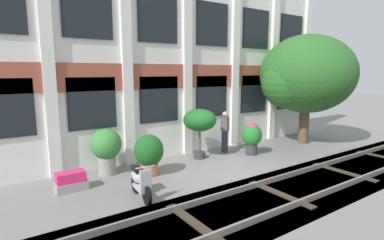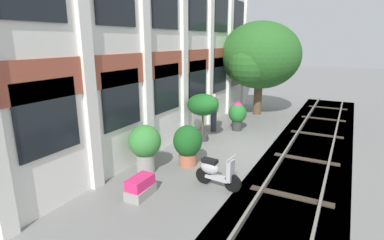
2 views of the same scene
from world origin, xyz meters
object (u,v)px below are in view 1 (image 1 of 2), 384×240
Objects in this scene: potted_plant_square_trough at (71,182)px; resident_by_doorway at (225,130)px; potted_plant_ribbed_drum at (252,136)px; potted_plant_glazed_jar at (106,147)px; potted_plant_fluted_column at (149,153)px; broadleaf_tree at (307,76)px; scooter_near_curb at (140,181)px; potted_plant_terracotta_small at (200,121)px.

resident_by_doorway is at bearing 6.21° from potted_plant_square_trough.
potted_plant_ribbed_drum is 5.61m from potted_plant_glazed_jar.
potted_plant_square_trough is 0.66× the size of potted_plant_fluted_column.
potted_plant_ribbed_drum is at bearing -178.97° from broadleaf_tree.
scooter_near_curb is 5.24m from resident_by_doorway.
potted_plant_glazed_jar is 2.33m from scooter_near_curb.
resident_by_doorway is (-4.07, 0.80, -2.15)m from broadleaf_tree.
potted_plant_fluted_column is at bearing 150.95° from scooter_near_curb.
potted_plant_glazed_jar is (-8.93, 0.91, -2.18)m from broadleaf_tree.
broadleaf_tree reaches higher than scooter_near_curb.
scooter_near_curb is at bearing -171.10° from broadleaf_tree.
potted_plant_fluted_column is at bearing -39.46° from potted_plant_glazed_jar.
potted_plant_fluted_column is 3.87m from resident_by_doorway.
potted_plant_terracotta_small is 1.45m from resident_by_doorway.
potted_plant_terracotta_small is at bearing -3.81° from potted_plant_glazed_jar.
broadleaf_tree is 4.11m from potted_plant_ribbed_drum.
potted_plant_ribbed_drum is at bearing -1.61° from potted_plant_square_trough.
potted_plant_square_trough is (-10.21, 0.13, -2.80)m from broadleaf_tree.
potted_plant_glazed_jar is (1.29, 0.78, 0.63)m from potted_plant_square_trough.
broadleaf_tree reaches higher than potted_plant_glazed_jar.
potted_plant_square_trough is at bearing -173.53° from potted_plant_terracotta_small.
potted_plant_square_trough is 6.21m from resident_by_doorway.
potted_plant_glazed_jar is 1.40m from potted_plant_fluted_column.
broadleaf_tree is 2.58× the size of potted_plant_terracotta_small.
potted_plant_glazed_jar is at bearing 176.19° from potted_plant_terracotta_small.
broadleaf_tree reaches higher than potted_plant_square_trough.
potted_plant_ribbed_drum is 0.87× the size of potted_plant_glazed_jar.
potted_plant_glazed_jar is 1.12× the size of potted_plant_fluted_column.
potted_plant_ribbed_drum is 0.94× the size of scooter_near_curb.
potted_plant_terracotta_small reaches higher than potted_plant_fluted_column.
resident_by_doorway is at bearing 119.90° from scooter_near_curb.
scooter_near_curb is (0.11, -2.29, -0.44)m from potted_plant_glazed_jar.
potted_plant_square_trough is 0.46× the size of potted_plant_terracotta_small.
potted_plant_square_trough is 4.97m from potted_plant_terracotta_small.
potted_plant_glazed_jar is at bearing 174.19° from broadleaf_tree.
potted_plant_ribbed_drum reaches higher than scooter_near_curb.
broadleaf_tree is at bearing -7.10° from potted_plant_terracotta_small.
potted_plant_square_trough is at bearing 179.27° from broadleaf_tree.
scooter_near_curb is at bearing -166.29° from potted_plant_ribbed_drum.
potted_plant_glazed_jar is at bearing 140.54° from potted_plant_fluted_column.
resident_by_doorway is (1.35, 0.12, -0.52)m from potted_plant_terracotta_small.
potted_plant_fluted_column reaches higher than potted_plant_ribbed_drum.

